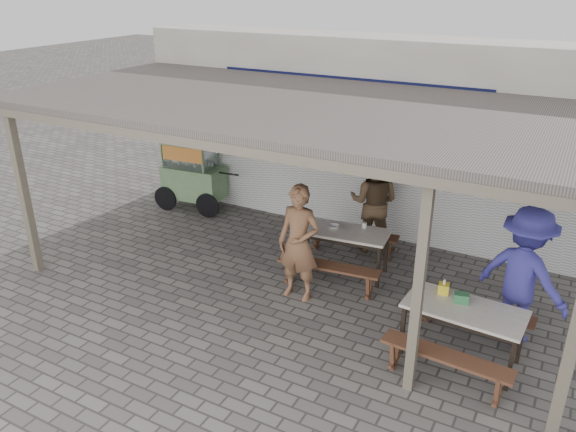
% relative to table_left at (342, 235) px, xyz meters
% --- Properties ---
extents(ground, '(60.00, 60.00, 0.00)m').
position_rel_table_left_xyz_m(ground, '(-0.52, -1.31, -0.67)').
color(ground, '#67635D').
rests_on(ground, ground).
extents(back_wall, '(9.00, 1.28, 3.50)m').
position_rel_table_left_xyz_m(back_wall, '(-0.52, 2.27, 1.05)').
color(back_wall, silver).
rests_on(back_wall, ground).
extents(warung_roof, '(9.00, 4.21, 2.81)m').
position_rel_table_left_xyz_m(warung_roof, '(-0.50, -0.41, 2.04)').
color(warung_roof, '#625854').
rests_on(warung_roof, ground).
extents(table_left, '(1.55, 0.83, 0.75)m').
position_rel_table_left_xyz_m(table_left, '(0.00, 0.00, 0.00)').
color(table_left, silver).
rests_on(table_left, ground).
extents(bench_left_street, '(1.60, 0.46, 0.45)m').
position_rel_table_left_xyz_m(bench_left_street, '(0.07, -0.65, -0.33)').
color(bench_left_street, brown).
rests_on(bench_left_street, ground).
extents(bench_left_wall, '(1.60, 0.46, 0.45)m').
position_rel_table_left_xyz_m(bench_left_wall, '(-0.07, 0.65, -0.33)').
color(bench_left_wall, brown).
rests_on(bench_left_wall, ground).
extents(table_right, '(1.48, 0.80, 0.75)m').
position_rel_table_left_xyz_m(table_right, '(2.22, -1.37, 0.00)').
color(table_right, silver).
rests_on(table_right, ground).
extents(bench_right_street, '(1.55, 0.38, 0.45)m').
position_rel_table_left_xyz_m(bench_right_street, '(2.18, -1.99, -0.33)').
color(bench_right_street, brown).
rests_on(bench_right_street, ground).
extents(bench_right_wall, '(1.55, 0.38, 0.45)m').
position_rel_table_left_xyz_m(bench_right_wall, '(2.26, -0.75, -0.33)').
color(bench_right_wall, brown).
rests_on(bench_right_wall, ground).
extents(vendor_cart, '(1.75, 0.81, 1.42)m').
position_rel_table_left_xyz_m(vendor_cart, '(-3.78, 1.08, 0.10)').
color(vendor_cart, '#789764').
rests_on(vendor_cart, ground).
extents(patron_street_side, '(0.65, 0.43, 1.78)m').
position_rel_table_left_xyz_m(patron_street_side, '(-0.26, -1.00, 0.22)').
color(patron_street_side, brown).
rests_on(patron_street_side, ground).
extents(patron_wall_side, '(0.94, 0.77, 1.79)m').
position_rel_table_left_xyz_m(patron_wall_side, '(0.15, 1.02, 0.22)').
color(patron_wall_side, brown).
rests_on(patron_wall_side, ground).
extents(patron_right_table, '(1.39, 1.11, 1.88)m').
position_rel_table_left_xyz_m(patron_right_table, '(2.76, -0.57, 0.27)').
color(patron_right_table, '#3A369A').
rests_on(patron_right_table, ground).
extents(tissue_box, '(0.15, 0.15, 0.13)m').
position_rel_table_left_xyz_m(tissue_box, '(1.90, -1.15, 0.15)').
color(tissue_box, yellow).
rests_on(tissue_box, table_right).
extents(donation_box, '(0.20, 0.16, 0.12)m').
position_rel_table_left_xyz_m(donation_box, '(2.15, -1.27, 0.14)').
color(donation_box, '#367A49').
rests_on(donation_box, table_right).
extents(condiment_jar, '(0.07, 0.07, 0.08)m').
position_rel_table_left_xyz_m(condiment_jar, '(0.28, 0.26, 0.12)').
color(condiment_jar, white).
rests_on(condiment_jar, table_left).
extents(condiment_bowl, '(0.22, 0.22, 0.04)m').
position_rel_table_left_xyz_m(condiment_bowl, '(-0.15, 0.03, 0.10)').
color(condiment_bowl, white).
rests_on(condiment_bowl, table_left).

